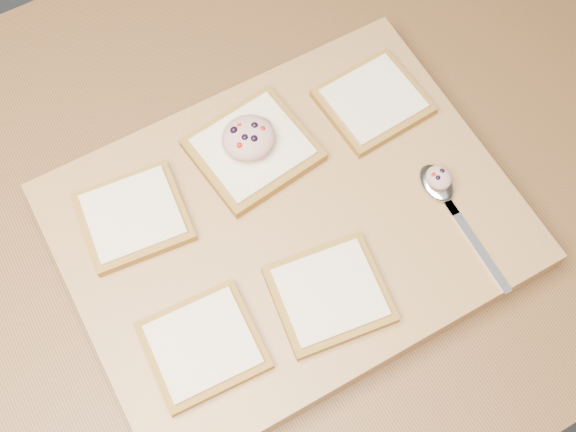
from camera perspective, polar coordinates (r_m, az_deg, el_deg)
name	(u,v)px	position (r m, az deg, el deg)	size (l,w,h in m)	color
ground	(265,362)	(1.72, -1.83, -11.48)	(4.00, 4.00, 0.00)	#515459
island_counter	(258,306)	(1.28, -2.42, -7.11)	(2.00, 0.80, 0.90)	slate
cutting_board	(288,227)	(0.82, 0.00, -0.84)	(0.49, 0.37, 0.04)	#AD844A
bread_far_left	(133,216)	(0.81, -12.12, -0.03)	(0.12, 0.11, 0.02)	olive
bread_far_center	(253,149)	(0.83, -2.78, 5.28)	(0.14, 0.13, 0.02)	olive
bread_far_right	(373,101)	(0.87, 6.74, 8.98)	(0.12, 0.11, 0.02)	olive
bread_near_left	(203,346)	(0.75, -6.71, -10.13)	(0.12, 0.11, 0.02)	olive
bread_near_center	(330,294)	(0.77, 3.31, -6.17)	(0.13, 0.12, 0.02)	olive
tuna_salad_dollop	(249,137)	(0.81, -3.14, 6.21)	(0.06, 0.06, 0.03)	tan
spoon	(442,192)	(0.83, 12.10, 1.87)	(0.04, 0.17, 0.01)	silver
spoon_salad	(439,177)	(0.82, 11.83, 3.00)	(0.03, 0.03, 0.02)	tan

